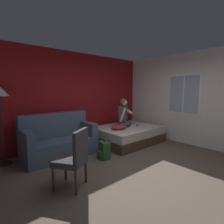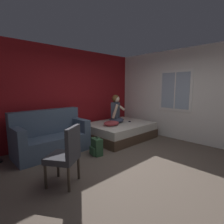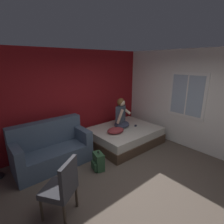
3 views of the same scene
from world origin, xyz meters
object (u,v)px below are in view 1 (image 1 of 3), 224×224
Objects in this scene: bed at (127,134)px; couch at (59,140)px; backpack at (104,151)px; throw_pillow at (119,127)px; person_seated at (124,115)px; floor_lamp at (0,99)px; cell_phone at (137,125)px; side_chair at (74,156)px.

couch reaches higher than bed.
couch reaches higher than backpack.
bed is 4.08× the size of throw_pillow.
floor_lamp is (-3.22, 0.43, 0.59)m from person_seated.
backpack is at bearing 69.96° from cell_phone.
side_chair is 2.14× the size of backpack.
floor_lamp is at bearing 43.77° from cell_phone.
throw_pillow reaches higher than backpack.
couch is 1.55m from floor_lamp.
floor_lamp reaches higher than couch.
person_seated is at bearing 29.16° from throw_pillow.
person_seated is 0.51× the size of floor_lamp.
couch is 11.82× the size of cell_phone.
bed is at bearing 41.93° from cell_phone.
cell_phone is at bearing 21.46° from side_chair.
cell_phone is at bearing 0.79° from throw_pillow.
cell_phone is at bearing -12.25° from bed.
cell_phone reaches higher than backpack.
cell_phone is (0.39, -0.23, -0.35)m from person_seated.
person_seated is at bearing 27.88° from backpack.
throw_pillow is (-0.44, -0.10, 0.31)m from bed.
person_seated is at bearing 90.35° from bed.
floor_lamp reaches higher than backpack.
floor_lamp is (-0.70, 1.81, 0.90)m from side_chair.
throw_pillow reaches higher than cell_phone.
couch reaches higher than throw_pillow.
backpack is 3.18× the size of cell_phone.
side_chair is at bearing -105.62° from couch.
side_chair is at bearing -150.48° from backpack.
bed is 0.55m from throw_pillow.
bed is 0.62m from person_seated.
side_chair is at bearing -151.38° from person_seated.
side_chair is 1.12× the size of person_seated.
throw_pillow is at bearing -13.09° from couch.
throw_pillow is (-0.44, -0.24, -0.29)m from person_seated.
person_seated reaches higher than couch.
couch is 3.54× the size of throw_pillow.
person_seated is (2.10, -0.14, 0.44)m from couch.
throw_pillow is at bearing 27.28° from backpack.
side_chair is at bearing 75.65° from cell_phone.
floor_lamp reaches higher than side_chair.
side_chair is 0.58× the size of floor_lamp.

